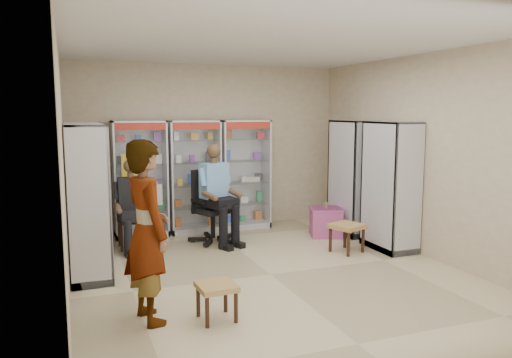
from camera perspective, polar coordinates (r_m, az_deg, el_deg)
name	(u,v)px	position (r m, az deg, el deg)	size (l,w,h in m)	color
floor	(270,274)	(6.76, 1.63, -10.84)	(6.00, 6.00, 0.00)	tan
room_shell	(271,126)	(6.42, 1.69, 6.07)	(5.02, 6.02, 3.01)	#C3AE91
cabinet_back_left	(140,179)	(8.81, -13.10, -0.01)	(0.90, 0.50, 2.00)	silver
cabinet_back_mid	(194,177)	(8.98, -7.09, 0.28)	(0.90, 0.50, 2.00)	silver
cabinet_back_right	(244,174)	(9.25, -1.37, 0.55)	(0.90, 0.50, 2.00)	#BABBC2
cabinet_right_far	(353,178)	(8.94, 10.99, 0.16)	(0.50, 0.90, 2.00)	#B6B8BE
cabinet_right_near	(390,186)	(8.03, 15.12, -0.80)	(0.50, 0.90, 2.00)	#A7A9AE
cabinet_left_far	(85,190)	(7.81, -18.94, -1.19)	(0.50, 0.90, 2.00)	#B6B8BD
cabinet_left_near	(88,202)	(6.73, -18.61, -2.55)	(0.50, 0.90, 2.00)	silver
wooden_chair	(132,219)	(8.15, -14.04, -4.43)	(0.42, 0.42, 0.94)	#301E12
seated_customer	(132,207)	(8.06, -14.04, -3.11)	(0.44, 0.60, 1.34)	black
office_chair	(213,206)	(8.27, -4.97, -3.11)	(0.66, 0.66, 1.21)	black
seated_shopkeeper	(213,197)	(8.20, -4.89, -2.04)	(0.50, 0.70, 1.54)	#649CC7
pink_trunk	(326,222)	(8.79, 7.98, -4.87)	(0.52, 0.50, 0.50)	#A94376
tea_glass	(326,205)	(8.69, 8.06, -3.00)	(0.07, 0.07, 0.10)	#5E1A08
woven_stool_a	(347,238)	(7.86, 10.33, -6.65)	(0.44, 0.44, 0.44)	#AB8148
woven_stool_b	(217,302)	(5.35, -4.51, -13.81)	(0.38, 0.38, 0.38)	#B08F4A
standing_man	(147,232)	(5.21, -12.33, -5.90)	(0.69, 0.45, 1.88)	gray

